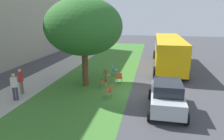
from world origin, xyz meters
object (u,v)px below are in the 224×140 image
street_tree (84,27)px  school_bus (169,49)px  pedestrian_1 (14,86)px  chair_6 (119,77)px  chair_4 (86,68)px  chair_5 (106,74)px  chair_0 (109,90)px  pedestrian_0 (21,80)px  chair_2 (86,74)px  chair_3 (114,69)px  chair_1 (104,80)px  parked_car (167,96)px

street_tree → school_bus: 9.59m
street_tree → pedestrian_1: bearing=136.3°
chair_6 → street_tree: bearing=108.0°
street_tree → chair_4: street_tree is taller
chair_5 → chair_6: bearing=-118.8°
chair_0 → pedestrian_0: (-0.50, 5.74, 0.41)m
chair_2 → chair_5: size_ratio=1.00×
chair_0 → pedestrian_1: (-1.51, 5.47, 0.41)m
chair_3 → school_bus: school_bus is taller
school_bus → pedestrian_1: (-10.28, 9.53, -0.83)m
chair_0 → chair_1: 1.92m
chair_6 → school_bus: size_ratio=0.08×
chair_6 → parked_car: size_ratio=0.24×
parked_car → chair_4: bearing=47.2°
pedestrian_1 → chair_3: bearing=-37.4°
chair_2 → chair_5: (0.16, -1.62, 0.00)m
chair_5 → street_tree: bearing=138.6°
pedestrian_0 → chair_6: bearing=-61.6°
chair_3 → chair_1: bearing=177.6°
chair_5 → pedestrian_1: 6.63m
pedestrian_1 → street_tree: bearing=-43.7°
chair_3 → parked_car: bearing=-146.3°
chair_3 → chair_4: 2.59m
parked_car → chair_6: bearing=39.9°
chair_1 → school_bus: school_bus is taller
school_bus → chair_0: bearing=155.2°
chair_1 → chair_4: same height
chair_6 → pedestrian_1: (-4.21, 5.66, 0.41)m
parked_car → school_bus: school_bus is taller
chair_2 → chair_3: size_ratio=1.00×
street_tree → chair_5: size_ratio=7.06×
chair_4 → chair_5: size_ratio=1.00×
street_tree → parked_car: 7.17m
chair_5 → chair_0: bearing=-164.0°
pedestrian_0 → chair_0: bearing=-85.1°
chair_3 → pedestrian_0: (-5.36, 5.13, 0.41)m
chair_3 → chair_4: (0.13, 2.59, 0.00)m
street_tree → chair_1: size_ratio=7.06×
chair_4 → chair_6: same height
chair_1 → parked_car: parked_car is taller
chair_6 → parked_car: parked_car is taller
chair_2 → pedestrian_1: pedestrian_1 is taller
street_tree → pedestrian_1: street_tree is taller
parked_car → chair_5: bearing=44.3°
street_tree → parked_car: bearing=-118.6°
chair_0 → chair_6: bearing=-4.0°
chair_1 → chair_6: bearing=-44.6°
pedestrian_0 → pedestrian_1: (-1.01, -0.27, 0.00)m
chair_6 → pedestrian_0: pedestrian_0 is taller
chair_3 → parked_car: (-5.95, -3.97, 0.32)m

